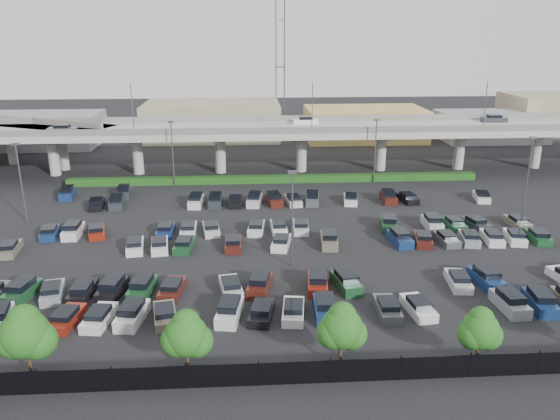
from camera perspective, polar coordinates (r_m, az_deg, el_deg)
The scene contains 9 objects.
ground at distance 64.96m, azimuth 0.65°, elevation -2.97°, with size 280.00×280.00×0.00m, color black.
overpass at distance 93.93m, azimuth -0.93°, elevation 8.15°, with size 150.00×13.00×15.80m.
hedge at distance 88.52m, azimuth -0.55°, elevation 3.26°, with size 66.00×1.60×1.10m, color #163D11.
fence at distance 39.79m, azimuth 3.69°, elevation -16.55°, with size 70.00×0.10×2.00m.
tree_row at distance 39.70m, azimuth 4.60°, elevation -12.17°, with size 65.07×3.66×5.94m.
parked_cars at distance 60.62m, azimuth -0.09°, elevation -3.94°, with size 63.18×41.64×1.67m.
light_poles at distance 64.72m, azimuth -3.11°, elevation 2.74°, with size 66.90×48.38×10.30m.
distant_buildings at distance 124.90m, azimuth 4.27°, elevation 9.17°, with size 138.00×24.00×9.00m.
comm_tower at distance 134.84m, azimuth 0.02°, elevation 14.97°, with size 2.40×2.40×30.00m.
Camera 1 is at (-4.56, -60.32, 23.67)m, focal length 35.00 mm.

